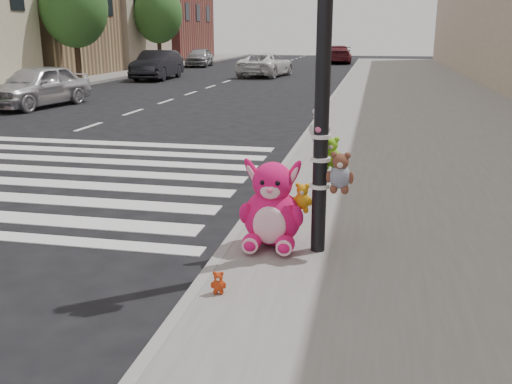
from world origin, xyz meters
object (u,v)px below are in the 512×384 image
(signal_pole, at_px, (325,103))
(car_silver_far, at_px, (37,86))
(car_dark_far, at_px, (157,65))
(car_white_near, at_px, (266,65))
(red_teddy, at_px, (218,282))
(pink_bunny, at_px, (272,210))

(signal_pole, bearing_deg, car_silver_far, 132.59)
(car_dark_far, height_order, car_white_near, car_dark_far)
(red_teddy, height_order, car_silver_far, car_silver_far)
(signal_pole, distance_m, car_white_near, 27.71)
(car_silver_far, height_order, car_white_near, car_silver_far)
(pink_bunny, distance_m, car_silver_far, 15.67)
(car_white_near, bearing_deg, red_teddy, 107.63)
(red_teddy, relative_size, car_white_near, 0.05)
(red_teddy, xyz_separation_m, car_white_near, (-4.95, 28.39, 0.41))
(car_silver_far, relative_size, car_dark_far, 0.90)
(pink_bunny, xyz_separation_m, car_white_near, (-5.22, 27.05, 0.10))
(signal_pole, relative_size, pink_bunny, 3.85)
(signal_pole, xyz_separation_m, red_teddy, (-0.83, -1.31, -1.54))
(car_silver_far, distance_m, car_white_near, 16.08)
(car_white_near, bearing_deg, signal_pole, 109.78)
(signal_pole, distance_m, pink_bunny, 1.35)
(red_teddy, distance_m, car_white_near, 28.82)
(red_teddy, relative_size, car_dark_far, 0.05)
(red_teddy, height_order, car_dark_far, car_dark_far)
(red_teddy, bearing_deg, car_dark_far, 103.16)
(car_silver_far, bearing_deg, car_dark_far, 100.35)
(car_silver_far, relative_size, car_white_near, 0.88)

